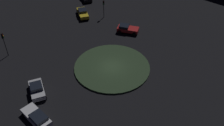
{
  "coord_description": "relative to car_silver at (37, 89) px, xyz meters",
  "views": [
    {
      "loc": [
        29.7,
        -7.81,
        25.77
      ],
      "look_at": [
        0.0,
        0.0,
        0.93
      ],
      "focal_mm": 41.15,
      "sensor_mm": 36.0,
      "label": 1
    }
  ],
  "objects": [
    {
      "name": "car_red",
      "position": [
        -12.06,
        16.81,
        -0.02
      ],
      "size": [
        3.53,
        4.27,
        1.43
      ],
      "rotation": [
        0.0,
        0.0,
        1.04
      ],
      "color": "red",
      "rests_on": "ground_plane"
    },
    {
      "name": "car_silver",
      "position": [
        0.0,
        0.0,
        0.0
      ],
      "size": [
        4.02,
        2.43,
        1.55
      ],
      "rotation": [
        0.0,
        0.0,
        3.27
      ],
      "color": "silver",
      "rests_on": "ground_plane"
    },
    {
      "name": "traffic_light_southwest",
      "position": [
        -10.18,
        -4.38,
        2.26
      ],
      "size": [
        0.37,
        0.39,
        4.28
      ],
      "rotation": [
        0.0,
        0.0,
        1.13
      ],
      "color": "#2D2D2D",
      "rests_on": "ground_plane"
    },
    {
      "name": "traffic_light_west",
      "position": [
        -18.67,
        13.9,
        1.9
      ],
      "size": [
        0.37,
        0.33,
        3.75
      ],
      "rotation": [
        0.0,
        0.0,
        -0.15
      ],
      "color": "#2D2D2D",
      "rests_on": "ground_plane"
    },
    {
      "name": "car_white",
      "position": [
        4.89,
        -0.19,
        -0.07
      ],
      "size": [
        4.73,
        3.8,
        1.37
      ],
      "rotation": [
        0.0,
        0.0,
        3.68
      ],
      "color": "white",
      "rests_on": "ground_plane"
    },
    {
      "name": "car_yellow",
      "position": [
        -20.33,
        9.82,
        -0.04
      ],
      "size": [
        4.44,
        2.06,
        1.44
      ],
      "rotation": [
        0.0,
        0.0,
        6.31
      ],
      "color": "gold",
      "rests_on": "ground_plane"
    },
    {
      "name": "ground_plane",
      "position": [
        -2.75,
        11.43,
        -0.78
      ],
      "size": [
        120.36,
        120.36,
        0.0
      ],
      "primitive_type": "plane",
      "color": "black"
    },
    {
      "name": "roundabout_island",
      "position": [
        -2.75,
        11.43,
        -0.65
      ],
      "size": [
        11.79,
        11.79,
        0.25
      ],
      "primitive_type": "cylinder",
      "color": "#2D4228",
      "rests_on": "ground_plane"
    }
  ]
}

